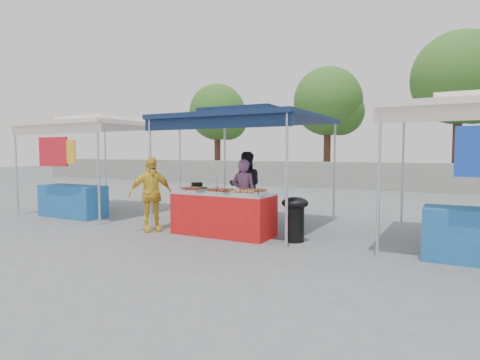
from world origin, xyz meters
The scene contains 23 objects.
ground_plane centered at (0.00, 0.00, 0.00)m, with size 80.00×80.00×0.00m, color slate.
back_wall centered at (0.00, 11.00, 0.60)m, with size 40.00×0.25×1.20m, color gray.
main_canopy centered at (0.00, 0.97, 2.37)m, with size 3.20×3.20×2.57m.
neighbor_stall_left centered at (-4.50, 0.57, 1.60)m, with size 3.20×3.20×2.57m.
tree_0 centered at (-8.22, 13.28, 3.82)m, with size 3.35×3.25×5.59m.
tree_1 centered at (-1.66, 13.27, 4.05)m, with size 3.51×3.45×5.92m.
tree_2 centered at (4.14, 12.80, 4.62)m, with size 3.93×3.93×6.76m.
vendor_table centered at (0.00, -0.10, 0.43)m, with size 2.00×0.80×0.85m.
food_tray_fl centered at (-0.60, -0.33, 0.88)m, with size 0.42×0.30×0.07m.
food_tray_fm centered at (0.02, -0.34, 0.88)m, with size 0.42×0.30×0.07m.
food_tray_fr centered at (0.59, -0.33, 0.88)m, with size 0.42×0.30×0.07m.
food_tray_bl centered at (-0.67, -0.04, 0.88)m, with size 0.42×0.30×0.07m.
food_tray_bm centered at (-0.01, -0.03, 0.88)m, with size 0.42×0.30×0.07m.
food_tray_br centered at (0.67, -0.01, 0.88)m, with size 0.42×0.30×0.07m.
cooking_pot centered at (-0.85, 0.23, 0.92)m, with size 0.24×0.24×0.14m, color black.
skewer_cup centered at (-0.08, -0.19, 0.90)m, with size 0.09×0.09×0.11m, color silver.
wok_burner centered at (1.46, 0.02, 0.49)m, with size 0.49×0.49×0.83m.
crate_left centered at (-0.52, 0.55, 0.15)m, with size 0.49×0.34×0.29m, color #1542B2.
crate_right centered at (0.39, 0.61, 0.14)m, with size 0.48×0.33×0.29m, color #1542B2.
crate_stacked centered at (0.39, 0.61, 0.43)m, with size 0.47×0.33×0.28m, color #1542B2.
vendor_woman centered at (0.01, 0.75, 0.75)m, with size 0.54×0.36×1.49m, color #97608D.
helper_man centered at (-0.45, 1.72, 0.83)m, with size 0.80×0.63×1.65m, color black.
customer_person centered at (-1.52, -0.48, 0.78)m, with size 0.91×0.38×1.55m, color yellow.
Camera 1 is at (4.04, -6.84, 1.64)m, focal length 30.00 mm.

